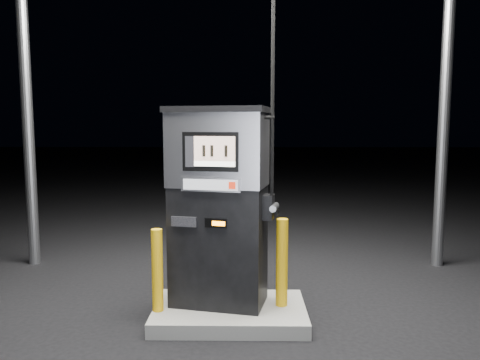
{
  "coord_description": "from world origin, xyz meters",
  "views": [
    {
      "loc": [
        0.17,
        -4.78,
        2.06
      ],
      "look_at": [
        0.11,
        0.0,
        1.5
      ],
      "focal_mm": 35.0,
      "sensor_mm": 36.0,
      "label": 1
    }
  ],
  "objects": [
    {
      "name": "pump_island",
      "position": [
        0.0,
        0.0,
        0.07
      ],
      "size": [
        1.6,
        1.0,
        0.15
      ],
      "primitive_type": "cube",
      "color": "slate",
      "rests_on": "ground"
    },
    {
      "name": "bollard_right",
      "position": [
        0.55,
        0.03,
        0.62
      ],
      "size": [
        0.15,
        0.15,
        0.94
      ],
      "primitive_type": "cylinder",
      "rotation": [
        0.0,
        0.0,
        0.25
      ],
      "color": "#EAAD0D",
      "rests_on": "pump_island"
    },
    {
      "name": "ground",
      "position": [
        0.0,
        0.0,
        0.0
      ],
      "size": [
        80.0,
        80.0,
        0.0
      ],
      "primitive_type": "plane",
      "color": "black",
      "rests_on": "ground"
    },
    {
      "name": "fuel_dispenser",
      "position": [
        -0.12,
        0.1,
        1.23
      ],
      "size": [
        1.21,
        0.82,
        4.35
      ],
      "rotation": [
        0.0,
        0.0,
        -0.21
      ],
      "color": "black",
      "rests_on": "pump_island"
    },
    {
      "name": "bollard_left",
      "position": [
        -0.74,
        -0.13,
        0.58
      ],
      "size": [
        0.13,
        0.13,
        0.86
      ],
      "primitive_type": "cylinder",
      "rotation": [
        0.0,
        0.0,
        0.17
      ],
      "color": "#EAAD0D",
      "rests_on": "pump_island"
    }
  ]
}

